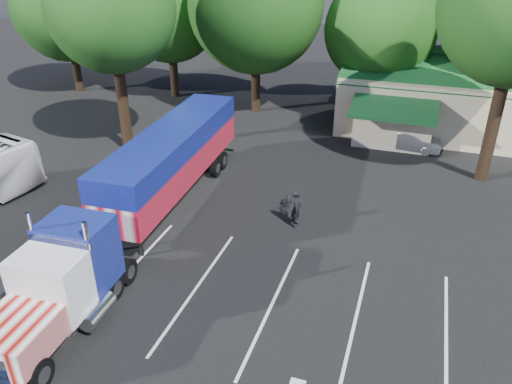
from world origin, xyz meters
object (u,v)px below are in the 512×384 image
(semi_truck, at_px, (150,181))
(bicycle, at_px, (288,202))
(silver_sedan, at_px, (409,140))
(woman, at_px, (296,208))

(semi_truck, bearing_deg, bicycle, 28.04)
(semi_truck, bearing_deg, silver_sedan, 48.08)
(silver_sedan, bearing_deg, bicycle, 156.43)
(bicycle, bearing_deg, woman, -74.95)
(woman, distance_m, silver_sedan, 12.57)
(bicycle, relative_size, silver_sedan, 0.42)
(woman, xyz_separation_m, bicycle, (-0.78, 1.36, -0.52))
(bicycle, bearing_deg, silver_sedan, 47.79)
(bicycle, height_order, silver_sedan, silver_sedan)
(woman, relative_size, bicycle, 1.15)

